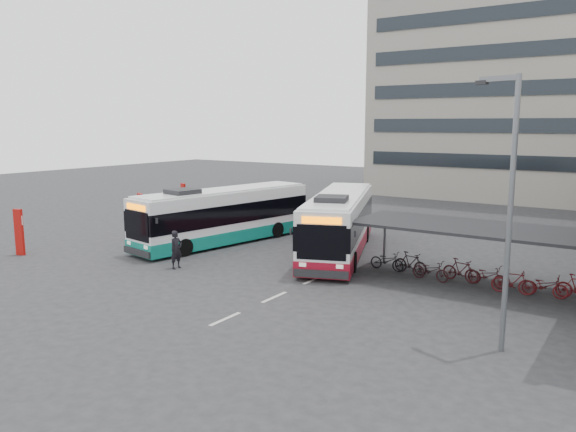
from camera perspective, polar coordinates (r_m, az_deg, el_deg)
The scene contains 11 objects.
ground at distance 26.06m, azimuth -2.14°, elevation -5.67°, with size 120.00×120.00×0.00m, color #28282B.
bike_shelter at distance 24.85m, azimuth 18.22°, elevation -3.80°, with size 10.00×4.00×2.54m.
office_block at distance 57.38m, azimuth 25.50°, elevation 14.22°, with size 30.00×15.00×25.00m, color gray.
road_markings at distance 22.33m, azimuth -1.41°, elevation -8.24°, with size 0.15×7.60×0.01m.
bus_main at distance 29.49m, azimuth 5.22°, elevation -0.79°, with size 6.41×11.63×3.40m.
bus_teal at distance 32.19m, azimuth -6.54°, elevation -0.02°, with size 4.41×11.51×3.33m.
pedestrian at distance 26.93m, azimuth -11.29°, elevation -3.37°, with size 0.66×0.43×1.82m, color black.
lamp_post at distance 17.42m, azimuth 21.42°, elevation 1.73°, with size 1.38×0.61×8.14m.
sign_totem_south at distance 32.21m, azimuth -25.65°, elevation -1.42°, with size 0.52×0.28×2.42m.
sign_totem_mid at distance 35.54m, azimuth -14.75°, elevation 0.25°, with size 0.54×0.32×2.56m.
sign_totem_north at distance 42.02m, azimuth -10.58°, elevation 1.68°, with size 0.52×0.30×2.44m.
Camera 1 is at (14.72, -20.42, 6.76)m, focal length 35.00 mm.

